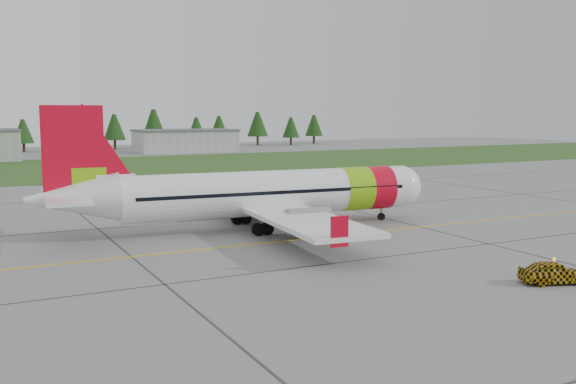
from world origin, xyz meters
TOP-DOWN VIEW (x-y plane):
  - ground at (0.00, 0.00)m, footprint 320.00×320.00m
  - aircraft at (-2.42, 13.63)m, footprint 34.29×31.69m
  - follow_me_car at (5.12, -10.04)m, footprint 1.81×1.95m
  - service_van at (-12.76, 54.53)m, footprint 2.18×2.13m
  - grass_strip at (0.00, 82.00)m, footprint 320.00×50.00m
  - taxi_guideline at (0.00, 8.00)m, footprint 120.00×0.25m
  - hangar_east at (25.00, 118.00)m, footprint 24.00×12.00m
  - treeline at (0.00, 138.00)m, footprint 160.00×8.00m

SIDE VIEW (x-z plane):
  - ground at x=0.00m, z-range 0.00..0.00m
  - taxi_guideline at x=0.00m, z-range 0.00..0.02m
  - grass_strip at x=0.00m, z-range 0.00..0.03m
  - follow_me_car at x=5.12m, z-range 0.00..3.93m
  - service_van at x=-12.76m, z-range 0.00..4.86m
  - hangar_east at x=25.00m, z-range 0.00..5.20m
  - aircraft at x=-2.42m, z-range -2.20..8.19m
  - treeline at x=0.00m, z-range 0.00..10.00m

